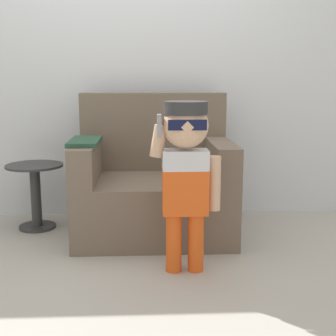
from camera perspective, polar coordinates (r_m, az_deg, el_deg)
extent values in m
plane|color=#ADA89E|center=(3.53, -5.22, -8.30)|extent=(10.00, 10.00, 0.00)
cube|color=silver|center=(3.97, -5.16, 12.89)|extent=(10.00, 0.05, 2.60)
cube|color=#6B5B4C|center=(3.50, -1.67, -4.70)|extent=(1.14, 0.86, 0.44)
cube|color=#6B5B4C|center=(3.74, -1.81, 4.48)|extent=(1.14, 0.17, 0.61)
cube|color=#6B5B4C|center=(3.36, -10.00, 0.69)|extent=(0.16, 0.69, 0.27)
cube|color=#6B5B4C|center=(3.38, 6.61, 0.83)|extent=(0.16, 0.69, 0.27)
cube|color=#284C38|center=(3.34, -10.09, 3.22)|extent=(0.20, 0.47, 0.03)
cylinder|color=#E05119|center=(2.87, 0.70, -9.05)|extent=(0.10, 0.10, 0.36)
cylinder|color=#E05119|center=(2.88, 3.41, -8.99)|extent=(0.10, 0.10, 0.36)
cube|color=#E05119|center=(2.78, 2.10, -2.87)|extent=(0.27, 0.15, 0.27)
cube|color=silver|center=(2.74, 2.13, 1.03)|extent=(0.27, 0.15, 0.12)
sphere|color=tan|center=(2.71, 2.16, 5.23)|extent=(0.27, 0.27, 0.27)
cylinder|color=#2D2D2D|center=(2.70, 2.17, 7.36)|extent=(0.26, 0.26, 0.07)
cube|color=#2D2D2D|center=(2.83, 1.96, 6.97)|extent=(0.15, 0.12, 0.01)
cube|color=#0F1433|center=(2.59, 2.39, 5.25)|extent=(0.21, 0.01, 0.06)
cylinder|color=tan|center=(2.79, 5.65, -1.86)|extent=(0.08, 0.08, 0.33)
cylinder|color=tan|center=(2.71, -1.16, 3.30)|extent=(0.11, 0.08, 0.20)
cube|color=gray|center=(2.68, -1.08, 5.17)|extent=(0.02, 0.07, 0.13)
cylinder|color=#333333|center=(3.85, -15.61, -6.88)|extent=(0.28, 0.28, 0.02)
cylinder|color=#333333|center=(3.79, -15.79, -3.50)|extent=(0.08, 0.08, 0.49)
cylinder|color=#333333|center=(3.73, -16.00, 0.28)|extent=(0.44, 0.44, 0.02)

